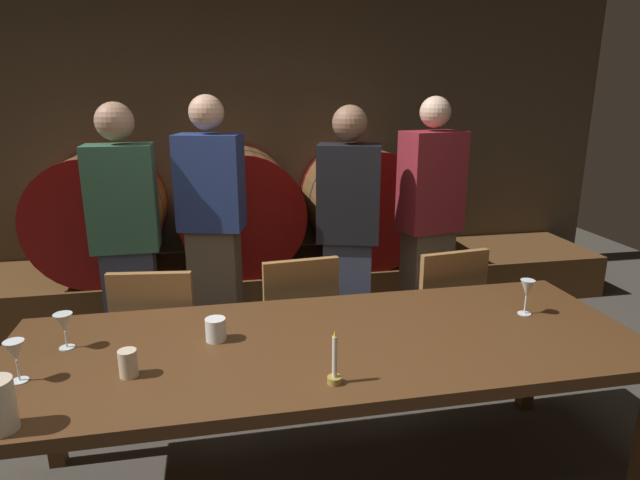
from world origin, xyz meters
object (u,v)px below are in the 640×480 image
(wine_glass_left, at_px, (15,352))
(cup_right, at_px, (216,329))
(wine_glass_right, at_px, (527,289))
(cup_left, at_px, (128,363))
(chair_right, at_px, (441,312))
(guest_far_left, at_px, (127,241))
(chair_left, at_px, (160,338))
(dining_table, at_px, (328,353))
(guest_far_right, at_px, (429,225))
(guest_center_left, at_px, (213,233))
(wine_barrel_left, at_px, (101,214))
(guest_center_right, at_px, (348,235))
(chair_center, at_px, (297,322))
(wine_glass_center, at_px, (64,324))
(wine_barrel_center, at_px, (241,208))
(candle_center, at_px, (335,369))
(wine_barrel_right, at_px, (364,203))

(wine_glass_left, bearing_deg, cup_right, 15.70)
(wine_glass_right, bearing_deg, cup_left, -172.51)
(chair_right, relative_size, guest_far_left, 0.53)
(chair_left, bearing_deg, cup_right, 124.36)
(dining_table, xyz_separation_m, guest_far_right, (0.95, 1.25, 0.19))
(guest_center_left, height_order, cup_left, guest_center_left)
(wine_barrel_left, relative_size, guest_center_right, 0.57)
(guest_center_left, bearing_deg, chair_center, 142.25)
(guest_center_left, bearing_deg, guest_far_right, -166.46)
(chair_left, height_order, wine_glass_center, chair_left)
(chair_right, xyz_separation_m, wine_glass_left, (-1.95, -0.80, 0.35))
(guest_far_right, bearing_deg, wine_glass_left, 21.32)
(chair_center, bearing_deg, guest_far_left, -35.33)
(guest_center_right, bearing_deg, wine_barrel_center, -42.92)
(chair_left, relative_size, guest_center_right, 0.54)
(cup_left, bearing_deg, dining_table, 10.35)
(dining_table, height_order, cup_left, cup_left)
(cup_right, bearing_deg, guest_center_right, 52.75)
(guest_center_left, distance_m, wine_glass_right, 1.83)
(dining_table, height_order, wine_glass_left, wine_glass_left)
(chair_left, bearing_deg, guest_far_left, -62.87)
(wine_glass_left, bearing_deg, candle_center, -11.92)
(wine_barrel_right, height_order, guest_far_right, guest_far_right)
(wine_glass_right, bearing_deg, wine_barrel_center, 118.46)
(guest_far_left, bearing_deg, chair_center, 149.26)
(dining_table, relative_size, chair_center, 2.96)
(wine_glass_left, height_order, wine_glass_center, wine_glass_left)
(chair_left, bearing_deg, wine_glass_right, 168.47)
(wine_barrel_center, relative_size, cup_left, 9.29)
(candle_center, bearing_deg, wine_barrel_center, 94.03)
(guest_far_left, relative_size, cup_left, 16.54)
(dining_table, relative_size, cup_right, 27.28)
(cup_left, bearing_deg, chair_right, 27.96)
(guest_far_left, bearing_deg, dining_table, 126.28)
(wine_barrel_center, relative_size, chair_right, 1.06)
(wine_glass_left, bearing_deg, chair_right, 22.30)
(wine_barrel_center, relative_size, chair_left, 1.06)
(chair_right, bearing_deg, guest_center_left, -32.12)
(chair_left, height_order, chair_right, same)
(wine_barrel_left, bearing_deg, dining_table, -60.37)
(chair_center, relative_size, cup_right, 9.23)
(chair_left, relative_size, guest_far_right, 0.52)
(guest_far_left, bearing_deg, chair_left, 108.87)
(dining_table, relative_size, wine_glass_left, 16.79)
(guest_center_left, bearing_deg, wine_glass_right, 153.91)
(chair_left, distance_m, guest_center_left, 0.78)
(wine_barrel_right, bearing_deg, candle_center, -107.88)
(wine_barrel_right, bearing_deg, cup_left, -122.96)
(wine_barrel_center, height_order, candle_center, wine_barrel_center)
(chair_left, relative_size, cup_right, 9.23)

